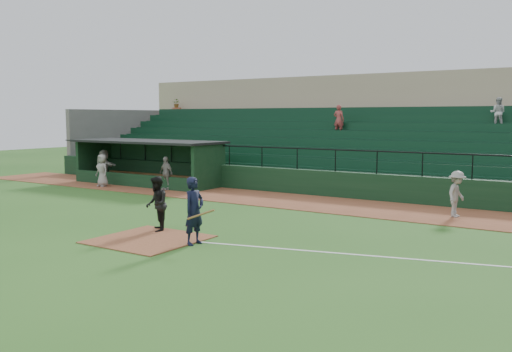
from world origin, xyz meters
The scene contains 12 objects.
ground centered at (0.00, 0.00, 0.00)m, with size 90.00×90.00×0.00m, color #29581C.
warning_track centered at (0.00, 8.00, 0.01)m, with size 40.00×4.00×0.03m, color brown.
home_plate_dirt centered at (0.00, -1.00, 0.01)m, with size 3.00×3.00×0.03m, color brown.
foul_line centered at (8.00, 1.20, 0.01)m, with size 18.00×0.09×0.01m, color white.
stadium_structure centered at (0.00, 16.46, 2.30)m, with size 38.00×13.08×6.40m.
dugout centered at (-9.75, 9.56, 1.33)m, with size 8.90×3.20×2.42m.
batter_at_plate centered at (1.54, -0.70, 0.99)m, with size 1.05×0.75×1.98m.
umpire centered at (-0.64, 0.05, 0.90)m, with size 0.87×0.68×1.80m, color black.
runner centered at (6.96, 7.83, 0.88)m, with size 1.10×0.63×1.71m, color gray.
dugout_player_a centered at (-7.16, 7.71, 0.87)m, with size 0.99×0.41×1.69m, color gray.
dugout_player_b centered at (-10.93, 6.91, 0.88)m, with size 0.83×0.54×1.70m, color #99948F.
dugout_player_c centered at (-12.38, 8.36, 0.95)m, with size 1.71×0.54×1.84m, color #A5A09A.
Camera 1 is at (11.58, -12.96, 3.72)m, focal length 38.54 mm.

